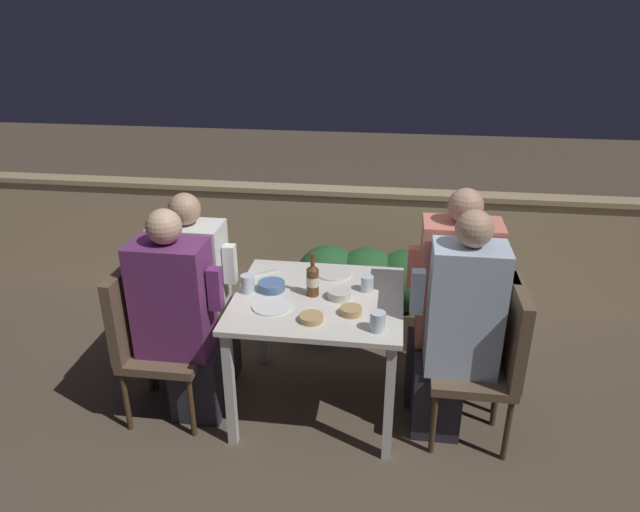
# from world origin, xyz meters

# --- Properties ---
(ground_plane) EXTENTS (16.00, 16.00, 0.00)m
(ground_plane) POSITION_xyz_m (0.00, 0.00, 0.00)
(ground_plane) COLOR brown
(parapet_wall) EXTENTS (9.00, 0.18, 0.90)m
(parapet_wall) POSITION_xyz_m (0.00, 1.54, 0.46)
(parapet_wall) COLOR tan
(parapet_wall) RESTS_ON ground_plane
(dining_table) EXTENTS (0.95, 0.89, 0.75)m
(dining_table) POSITION_xyz_m (0.00, 0.00, 0.65)
(dining_table) COLOR silver
(dining_table) RESTS_ON ground_plane
(planter_hedge) EXTENTS (1.01, 0.47, 0.69)m
(planter_hedge) POSITION_xyz_m (0.23, 0.83, 0.38)
(planter_hedge) COLOR brown
(planter_hedge) RESTS_ON ground_plane
(chair_left_near) EXTENTS (0.45, 0.44, 0.93)m
(chair_left_near) POSITION_xyz_m (-0.96, -0.18, 0.55)
(chair_left_near) COLOR brown
(chair_left_near) RESTS_ON ground_plane
(person_purple_stripe) EXTENTS (0.49, 0.26, 1.29)m
(person_purple_stripe) POSITION_xyz_m (-0.76, -0.18, 0.65)
(person_purple_stripe) COLOR #282833
(person_purple_stripe) RESTS_ON ground_plane
(chair_left_far) EXTENTS (0.45, 0.44, 0.93)m
(chair_left_far) POSITION_xyz_m (-0.98, 0.18, 0.55)
(chair_left_far) COLOR brown
(chair_left_far) RESTS_ON ground_plane
(person_white_polo) EXTENTS (0.49, 0.26, 1.26)m
(person_white_polo) POSITION_xyz_m (-0.78, 0.18, 0.63)
(person_white_polo) COLOR #282833
(person_white_polo) RESTS_ON ground_plane
(chair_right_near) EXTENTS (0.45, 0.44, 0.93)m
(chair_right_near) POSITION_xyz_m (0.97, -0.13, 0.55)
(chair_right_near) COLOR brown
(chair_right_near) RESTS_ON ground_plane
(person_blue_shirt) EXTENTS (0.47, 0.26, 1.34)m
(person_blue_shirt) POSITION_xyz_m (0.76, -0.13, 0.68)
(person_blue_shirt) COLOR #282833
(person_blue_shirt) RESTS_ON ground_plane
(chair_right_far) EXTENTS (0.45, 0.44, 0.93)m
(chair_right_far) POSITION_xyz_m (0.95, 0.14, 0.55)
(chair_right_far) COLOR brown
(chair_right_far) RESTS_ON ground_plane
(person_coral_top) EXTENTS (0.50, 0.26, 1.37)m
(person_coral_top) POSITION_xyz_m (0.74, 0.14, 0.69)
(person_coral_top) COLOR #282833
(person_coral_top) RESTS_ON ground_plane
(beer_bottle) EXTENTS (0.07, 0.07, 0.26)m
(beer_bottle) POSITION_xyz_m (-0.03, 0.02, 0.84)
(beer_bottle) COLOR brown
(beer_bottle) RESTS_ON dining_table
(plate_0) EXTENTS (0.21, 0.21, 0.01)m
(plate_0) POSITION_xyz_m (0.06, 0.30, 0.75)
(plate_0) COLOR silver
(plate_0) RESTS_ON dining_table
(plate_1) EXTENTS (0.22, 0.22, 0.01)m
(plate_1) POSITION_xyz_m (-0.23, -0.15, 0.75)
(plate_1) COLOR white
(plate_1) RESTS_ON dining_table
(bowl_0) EXTENTS (0.15, 0.15, 0.05)m
(bowl_0) POSITION_xyz_m (-0.28, 0.04, 0.77)
(bowl_0) COLOR #4C709E
(bowl_0) RESTS_ON dining_table
(bowl_1) EXTENTS (0.13, 0.13, 0.05)m
(bowl_1) POSITION_xyz_m (0.12, 0.00, 0.77)
(bowl_1) COLOR beige
(bowl_1) RESTS_ON dining_table
(bowl_2) EXTENTS (0.13, 0.13, 0.03)m
(bowl_2) POSITION_xyz_m (-0.00, -0.27, 0.77)
(bowl_2) COLOR tan
(bowl_2) RESTS_ON dining_table
(bowl_3) EXTENTS (0.12, 0.12, 0.04)m
(bowl_3) POSITION_xyz_m (0.20, -0.17, 0.77)
(bowl_3) COLOR tan
(bowl_3) RESTS_ON dining_table
(glass_cup_0) EXTENTS (0.08, 0.08, 0.10)m
(glass_cup_0) POSITION_xyz_m (0.34, -0.32, 0.80)
(glass_cup_0) COLOR silver
(glass_cup_0) RESTS_ON dining_table
(glass_cup_1) EXTENTS (0.08, 0.08, 0.10)m
(glass_cup_1) POSITION_xyz_m (-0.41, -0.00, 0.80)
(glass_cup_1) COLOR silver
(glass_cup_1) RESTS_ON dining_table
(glass_cup_2) EXTENTS (0.07, 0.07, 0.09)m
(glass_cup_2) POSITION_xyz_m (0.27, 0.11, 0.79)
(glass_cup_2) COLOR silver
(glass_cup_2) RESTS_ON dining_table
(fork_0) EXTENTS (0.15, 0.11, 0.01)m
(fork_0) POSITION_xyz_m (-0.36, 0.26, 0.75)
(fork_0) COLOR silver
(fork_0) RESTS_ON dining_table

